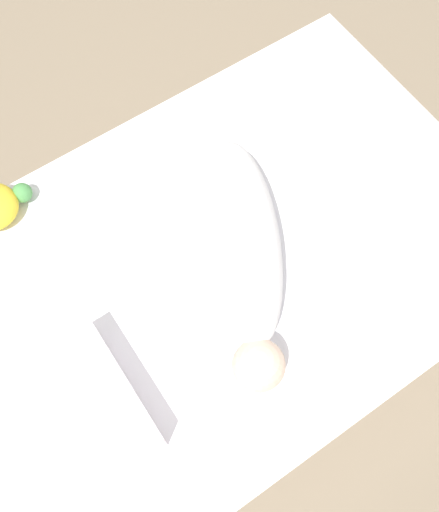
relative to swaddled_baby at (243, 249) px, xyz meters
name	(u,v)px	position (x,y,z in m)	size (l,w,h in m)	color
ground_plane	(201,299)	(-0.10, 0.04, -0.26)	(12.00, 12.00, 0.00)	#7A6B56
bed_mattress	(200,287)	(-0.10, 0.04, -0.17)	(1.54, 0.95, 0.17)	white
swaddled_baby	(243,249)	(0.00, 0.00, 0.00)	(0.39, 0.58, 0.18)	white
pillow	(50,433)	(-0.55, -0.11, -0.04)	(0.37, 0.30, 0.10)	white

